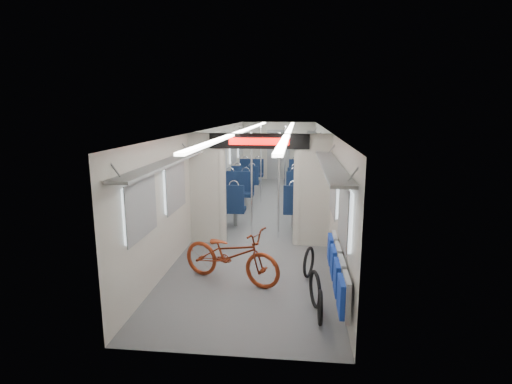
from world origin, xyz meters
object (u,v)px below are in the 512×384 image
Objects in this scene: stanchion_far_left at (261,165)px; seat_bay_near_left at (232,195)px; seat_bay_far_left at (248,175)px; seat_bay_near_right at (303,196)px; stanchion_far_right at (285,164)px; bike_hoop_c at (309,264)px; seat_bay_far_right at (302,177)px; stanchion_near_right at (279,186)px; bike_hoop_a at (320,309)px; bicycle at (231,254)px; bike_hoop_b at (315,291)px; flip_bench at (337,269)px; stanchion_near_left at (252,184)px.

seat_bay_near_left is at bearing -110.40° from stanchion_far_left.
stanchion_far_left is (0.62, -1.93, 0.61)m from seat_bay_far_left.
seat_bay_far_left is at bearing 117.92° from seat_bay_near_right.
stanchion_far_right is (1.33, -1.75, 0.61)m from seat_bay_far_left.
bike_hoop_c is 4.26m from seat_bay_near_left.
stanchion_far_right is (-0.54, -1.34, 0.59)m from seat_bay_far_right.
bike_hoop_a is at bearing -78.52° from stanchion_near_right.
bicycle is 0.78× the size of seat_bay_near_left.
stanchion_near_right is at bearing 102.30° from bike_hoop_b.
seat_bay_far_left reaches higher than bike_hoop_c.
bicycle is 4.14m from seat_bay_near_left.
bike_hoop_a is 0.20× the size of stanchion_far_left.
seat_bay_near_left is (-2.29, 4.83, -0.01)m from flip_bench.
seat_bay_near_left is at bearing -178.32° from seat_bay_near_right.
stanchion_far_left is (-1.25, 1.60, 0.58)m from seat_bay_near_right.
stanchion_near_right is at bearing -107.38° from seat_bay_near_right.
bike_hoop_c is 0.23× the size of stanchion_near_right.
stanchion_far_left is at bearing 128.10° from seat_bay_near_right.
seat_bay_far_right reaches higher than bicycle.
stanchion_far_left is at bearing -165.48° from stanchion_far_right.
stanchion_near_left is (0.05, 2.54, 0.69)m from bicycle.
seat_bay_near_left is at bearing -90.00° from seat_bay_far_left.
stanchion_far_right is (0.66, 5.93, 0.69)m from bicycle.
bicycle is 6.00m from stanchion_far_right.
seat_bay_far_right is 4.91m from stanchion_near_left.
stanchion_near_right is at bearing 101.48° from bike_hoop_a.
stanchion_far_right is (0.01, 3.56, 0.00)m from stanchion_near_right.
stanchion_near_right reaches higher than bike_hoop_b.
bicycle is at bearing 155.39° from flip_bench.
flip_bench is 0.96× the size of seat_bay_far_right.
bike_hoop_a is at bearing -118.37° from flip_bench.
bicycle is 1.54m from bike_hoop_b.
bike_hoop_c is 5.73m from stanchion_far_right.
stanchion_far_left is at bearing 103.56° from bike_hoop_c.
stanchion_far_left is (-1.42, 6.95, 0.94)m from bike_hoop_a.
bike_hoop_a is 1.51m from bike_hoop_c.
seat_bay_far_right reaches higher than bike_hoop_b.
stanchion_near_left is 0.63m from stanchion_near_right.
flip_bench is at bearing -74.79° from seat_bay_far_left.
stanchion_far_right is (-0.66, 6.67, 0.90)m from bike_hoop_b.
bike_hoop_a is 0.47m from bike_hoop_b.
bike_hoop_b is 1.03× the size of bike_hoop_c.
seat_bay_near_right is 1.95m from stanchion_far_right.
bike_hoop_a is at bearing -84.11° from bike_hoop_b.
seat_bay_far_right is (1.87, -0.41, 0.02)m from seat_bay_far_left.
stanchion_near_left is (-1.33, 3.74, 0.94)m from bike_hoop_a.
flip_bench is 0.64m from bike_hoop_a.
stanchion_far_right reaches higher than seat_bay_far_left.
seat_bay_near_left is (-1.99, 4.83, 0.32)m from bike_hoop_b.
seat_bay_near_left reaches higher than bike_hoop_b.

